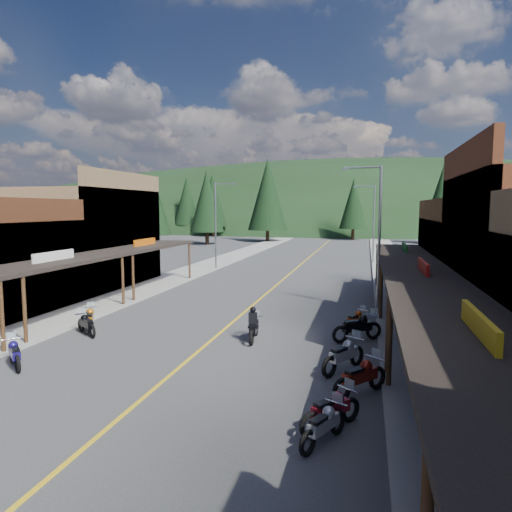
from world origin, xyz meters
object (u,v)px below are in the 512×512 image
Objects in this scene: shop_east_3 at (494,262)px; bike_east_6 at (360,375)px; pine_11 at (493,195)px; pine_0 at (120,204)px; pine_2 at (268,194)px; bike_west_6 at (14,352)px; bike_west_7 at (86,323)px; shop_west_3 at (81,238)px; streetlight_3 at (372,220)px; rider_on_bike at (254,327)px; bike_east_9 at (356,319)px; pedestrian_east_b at (400,281)px; streetlight_1 at (217,222)px; pine_8 at (154,206)px; streetlight_2 at (377,231)px; bike_west_8 at (90,317)px; bike_east_4 at (324,423)px; pine_1 at (212,200)px; pine_7 at (187,201)px; bike_east_8 at (357,326)px; bike_east_5 at (331,408)px; bike_east_7 at (344,354)px; pine_4 at (442,198)px; pine_10 at (207,201)px; pine_3 at (353,204)px; pedestrian_east_a at (426,333)px.

shop_east_3 is 17.20m from bike_east_6.
pine_0 is at bearing 158.20° from pine_11.
pine_2 reaches higher than bike_west_6.
bike_west_7 is (-25.73, -38.18, -6.64)m from pine_11.
shop_west_3 is 1.00× the size of shop_east_3.
rider_on_bike is (-5.15, -29.25, -3.84)m from streetlight_3.
pine_0 is at bearing 118.30° from rider_on_bike.
bike_east_9 is 9.79m from pedestrian_east_b.
pine_0 is 5.84× the size of bike_east_9.
streetlight_1 reaches higher than bike_west_6.
bike_west_6 reaches higher than bike_east_9.
pine_8 is (18.00, -22.00, -0.51)m from pine_0.
streetlight_2 is at bearing 34.30° from pedestrian_east_b.
bike_west_8 reaches higher than bike_east_4.
pine_0 reaches higher than pine_8.
pine_8 is 6.27× the size of pedestrian_east_b.
pine_1 reaches higher than bike_west_6.
pine_7 is 6.63× the size of bike_east_9.
pine_2 reaches higher than bike_west_7.
pine_8 reaches higher than bike_east_4.
bike_west_7 is 12.00m from bike_east_8.
bike_east_7 reaches higher than bike_east_5.
shop_east_3 is 5.65m from pedestrian_east_b.
rider_on_bike is at bearing 175.94° from bike_east_7.
pine_4 is 5.45× the size of bike_east_7.
streetlight_1 is at bearing 155.64° from bike_east_9.
pine_11 is at bearing -17.53° from pine_10.
rider_on_bike is (-3.83, 7.23, 0.04)m from bike_east_5.
pine_3 is 6.36× the size of pedestrian_east_a.
pine_10 is 56.98m from pedestrian_east_a.
bike_west_7 is 14.44m from pedestrian_east_a.
pine_1 reaches higher than pine_11.
pine_3 is 70.38m from bike_east_6.
shop_west_3 is at bearing -141.68° from pine_11.
pedestrian_east_a is at bearing -77.67° from streetlight_2.
pine_7 reaches higher than bike_west_6.
bike_west_6 is at bearing -151.13° from rider_on_bike.
pedestrian_east_a is at bearing -85.92° from pine_3.
shop_east_3 is 52.68m from pine_2.
streetlight_2 reaches higher than bike_east_5.
pine_11 reaches higher than pedestrian_east_b.
bike_east_4 is 0.81× the size of bike_east_8.
pine_8 reaches higher than bike_west_6.
pine_2 is 6.00× the size of bike_east_8.
bike_west_8 is at bearing -161.07° from bike_east_6.
bike_east_8 is (11.85, 6.18, 0.11)m from bike_west_6.
streetlight_3 reaches higher than bike_east_5.
pine_4 is (11.05, 30.00, 2.78)m from streetlight_3.
shop_west_3 is at bearing 163.11° from bike_east_4.
bike_east_8 is at bearing -66.20° from pine_1.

